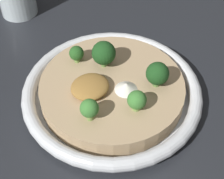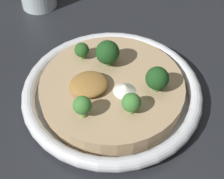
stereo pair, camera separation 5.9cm
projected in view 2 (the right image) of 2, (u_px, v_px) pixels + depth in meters
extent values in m
plane|color=#23262B|center=(112.00, 99.00, 0.61)|extent=(6.00, 6.00, 0.00)
cylinder|color=silver|center=(112.00, 97.00, 0.60)|extent=(0.29, 0.29, 0.01)
torus|color=silver|center=(112.00, 91.00, 0.59)|extent=(0.31, 0.31, 0.02)
cylinder|color=tan|center=(112.00, 89.00, 0.59)|extent=(0.25, 0.25, 0.03)
cone|color=white|center=(125.00, 88.00, 0.56)|extent=(0.04, 0.04, 0.01)
ellipsoid|color=#A37538|center=(89.00, 84.00, 0.56)|extent=(0.06, 0.06, 0.02)
cylinder|color=#668E47|center=(156.00, 86.00, 0.56)|extent=(0.01, 0.01, 0.02)
sphere|color=#1E4C1E|center=(157.00, 78.00, 0.55)|extent=(0.04, 0.04, 0.04)
cylinder|color=#84A856|center=(83.00, 112.00, 0.52)|extent=(0.01, 0.01, 0.02)
sphere|color=#428438|center=(82.00, 105.00, 0.51)|extent=(0.03, 0.03, 0.03)
cylinder|color=#84A856|center=(132.00, 108.00, 0.53)|extent=(0.02, 0.02, 0.02)
sphere|color=#428438|center=(133.00, 102.00, 0.52)|extent=(0.03, 0.03, 0.03)
cylinder|color=#759E4C|center=(82.00, 55.00, 0.61)|extent=(0.01, 0.01, 0.01)
sphere|color=#285B23|center=(82.00, 50.00, 0.60)|extent=(0.03, 0.03, 0.03)
cylinder|color=#668E47|center=(108.00, 60.00, 0.60)|extent=(0.01, 0.01, 0.02)
sphere|color=#1E4C1E|center=(108.00, 52.00, 0.59)|extent=(0.04, 0.04, 0.04)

